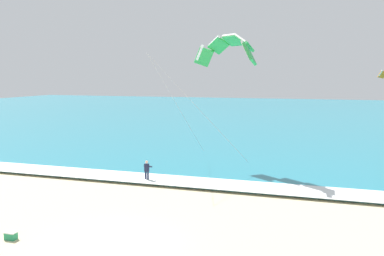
% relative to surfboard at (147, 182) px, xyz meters
% --- Properties ---
extents(ground_plane, '(200.00, 200.00, 0.00)m').
position_rel_surfboard_xyz_m(ground_plane, '(3.05, -11.20, -0.03)').
color(ground_plane, '#C6B78E').
extents(sea, '(200.00, 120.00, 0.20)m').
position_rel_surfboard_xyz_m(sea, '(3.05, 59.33, 0.07)').
color(sea, teal).
rests_on(sea, ground).
extents(surf_foam, '(200.00, 3.01, 0.04)m').
position_rel_surfboard_xyz_m(surf_foam, '(3.05, 0.33, 0.19)').
color(surf_foam, white).
rests_on(surf_foam, sea).
extents(surfboard, '(0.60, 1.44, 0.09)m').
position_rel_surfboard_xyz_m(surfboard, '(0.00, 0.00, 0.00)').
color(surfboard, '#E04C38').
rests_on(surfboard, ground).
extents(kitesurfer, '(0.55, 0.56, 1.69)m').
position_rel_surfboard_xyz_m(kitesurfer, '(0.00, 0.02, 0.91)').
color(kitesurfer, '#191E38').
rests_on(kitesurfer, ground).
extents(kite_primary, '(7.63, 8.15, 10.40)m').
position_rel_surfboard_xyz_m(kite_primary, '(4.86, 6.36, 10.43)').
color(kite_primary, green).
extents(cooler_box, '(0.58, 0.38, 0.40)m').
position_rel_surfboard_xyz_m(cooler_box, '(-1.95, -12.34, 0.18)').
color(cooler_box, '#238E5B').
rests_on(cooler_box, ground).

